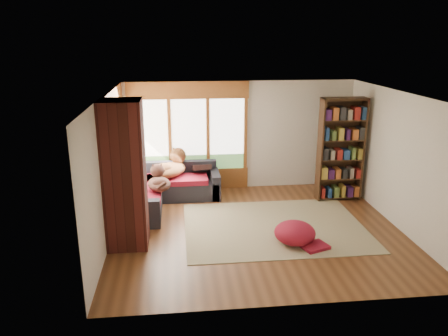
{
  "coord_description": "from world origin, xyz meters",
  "views": [
    {
      "loc": [
        -1.47,
        -7.63,
        3.61
      ],
      "look_at": [
        -0.53,
        1.04,
        0.95
      ],
      "focal_mm": 35.0,
      "sensor_mm": 36.0,
      "label": 1
    }
  ],
  "objects_px": {
    "bookshelf": "(341,150)",
    "brick_chimney": "(125,175)",
    "dog_tan": "(172,164)",
    "pouf": "(295,232)",
    "area_rug": "(274,226)",
    "dog_brindle": "(159,178)",
    "sectional_sofa": "(158,189)"
  },
  "relations": [
    {
      "from": "dog_brindle",
      "to": "dog_tan",
      "type": "bearing_deg",
      "value": -25.3
    },
    {
      "from": "sectional_sofa",
      "to": "bookshelf",
      "type": "height_order",
      "value": "bookshelf"
    },
    {
      "from": "area_rug",
      "to": "dog_brindle",
      "type": "bearing_deg",
      "value": 155.46
    },
    {
      "from": "sectional_sofa",
      "to": "pouf",
      "type": "distance_m",
      "value": 3.44
    },
    {
      "from": "brick_chimney",
      "to": "dog_tan",
      "type": "distance_m",
      "value": 2.5
    },
    {
      "from": "brick_chimney",
      "to": "bookshelf",
      "type": "bearing_deg",
      "value": 21.59
    },
    {
      "from": "bookshelf",
      "to": "pouf",
      "type": "xyz_separation_m",
      "value": [
        -1.56,
        -2.08,
        -0.95
      ]
    },
    {
      "from": "sectional_sofa",
      "to": "bookshelf",
      "type": "xyz_separation_m",
      "value": [
        4.09,
        -0.25,
        0.86
      ]
    },
    {
      "from": "sectional_sofa",
      "to": "bookshelf",
      "type": "bearing_deg",
      "value": -8.32
    },
    {
      "from": "area_rug",
      "to": "dog_brindle",
      "type": "height_order",
      "value": "dog_brindle"
    },
    {
      "from": "bookshelf",
      "to": "dog_brindle",
      "type": "relative_size",
      "value": 2.82
    },
    {
      "from": "sectional_sofa",
      "to": "pouf",
      "type": "relative_size",
      "value": 2.96
    },
    {
      "from": "bookshelf",
      "to": "dog_brindle",
      "type": "bearing_deg",
      "value": -175.27
    },
    {
      "from": "pouf",
      "to": "dog_brindle",
      "type": "bearing_deg",
      "value": 144.65
    },
    {
      "from": "area_rug",
      "to": "dog_tan",
      "type": "relative_size",
      "value": 3.23
    },
    {
      "from": "sectional_sofa",
      "to": "dog_tan",
      "type": "distance_m",
      "value": 0.66
    },
    {
      "from": "area_rug",
      "to": "dog_brindle",
      "type": "distance_m",
      "value": 2.59
    },
    {
      "from": "bookshelf",
      "to": "pouf",
      "type": "distance_m",
      "value": 2.77
    },
    {
      "from": "brick_chimney",
      "to": "pouf",
      "type": "height_order",
      "value": "brick_chimney"
    },
    {
      "from": "bookshelf",
      "to": "pouf",
      "type": "bearing_deg",
      "value": -126.89
    },
    {
      "from": "area_rug",
      "to": "pouf",
      "type": "distance_m",
      "value": 0.78
    },
    {
      "from": "sectional_sofa",
      "to": "dog_tan",
      "type": "bearing_deg",
      "value": 35.5
    },
    {
      "from": "dog_tan",
      "to": "dog_brindle",
      "type": "distance_m",
      "value": 0.91
    },
    {
      "from": "dog_tan",
      "to": "dog_brindle",
      "type": "bearing_deg",
      "value": -159.9
    },
    {
      "from": "area_rug",
      "to": "bookshelf",
      "type": "relative_size",
      "value": 1.5
    },
    {
      "from": "brick_chimney",
      "to": "bookshelf",
      "type": "xyz_separation_m",
      "value": [
        4.54,
        1.8,
        -0.14
      ]
    },
    {
      "from": "brick_chimney",
      "to": "area_rug",
      "type": "distance_m",
      "value": 3.08
    },
    {
      "from": "area_rug",
      "to": "dog_tan",
      "type": "xyz_separation_m",
      "value": [
        -1.99,
        1.89,
        0.8
      ]
    },
    {
      "from": "dog_tan",
      "to": "dog_brindle",
      "type": "height_order",
      "value": "dog_tan"
    },
    {
      "from": "bookshelf",
      "to": "brick_chimney",
      "type": "bearing_deg",
      "value": -158.41
    },
    {
      "from": "pouf",
      "to": "brick_chimney",
      "type": "bearing_deg",
      "value": 174.48
    },
    {
      "from": "sectional_sofa",
      "to": "bookshelf",
      "type": "distance_m",
      "value": 4.19
    }
  ]
}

